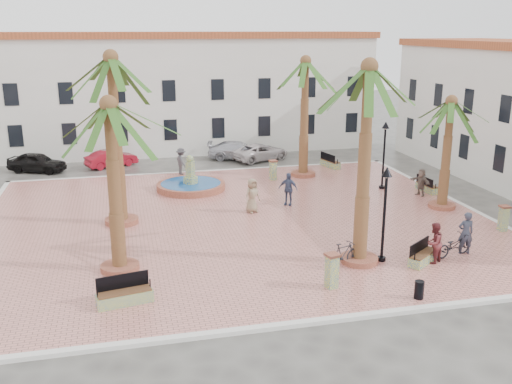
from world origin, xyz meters
TOP-DOWN VIEW (x-y plane):
  - ground at (0.00, 0.00)m, footprint 120.00×120.00m
  - plaza at (0.00, 0.00)m, footprint 26.00×22.00m
  - kerb_n at (0.00, 11.00)m, footprint 26.30×0.30m
  - kerb_s at (0.00, -11.00)m, footprint 26.30×0.30m
  - kerb_e at (13.00, 0.00)m, footprint 0.30×22.30m
  - building_north at (-0.00, 19.99)m, footprint 30.40×7.40m
  - fountain at (-1.61, 6.44)m, footprint 4.21×4.21m
  - palm_nw at (-5.86, 0.92)m, footprint 5.51×5.51m
  - palm_sw at (-6.01, -5.12)m, footprint 5.16×5.16m
  - palm_s at (3.94, -6.65)m, footprint 5.20×5.20m
  - palm_e at (11.51, -0.54)m, footprint 4.76×4.76m
  - palm_ne at (6.21, 8.10)m, footprint 5.37×5.37m
  - bench_s at (-5.86, -8.24)m, footprint 2.09×0.99m
  - bench_se at (6.54, -7.35)m, footprint 1.78×1.48m
  - bench_e at (12.38, 2.62)m, footprint 0.68×1.81m
  - bench_ne at (8.88, 10.03)m, footprint 0.98×1.99m
  - lamppost_s at (4.94, -6.72)m, footprint 0.45×0.45m
  - lamppost_e at (10.00, 3.87)m, footprint 0.46×0.46m
  - bollard_se at (1.90, -8.73)m, footprint 0.60×0.60m
  - bollard_n at (3.94, 7.47)m, footprint 0.55×0.55m
  - bollard_e at (12.40, -4.63)m, footprint 0.49×0.49m
  - litter_bin at (4.71, -10.34)m, footprint 0.35×0.35m
  - cyclist_a at (8.85, -6.82)m, footprint 0.76×0.56m
  - bicycle_a at (8.22, -6.98)m, footprint 1.98×1.11m
  - cyclist_b at (6.97, -7.42)m, footprint 1.09×1.04m
  - bicycle_b at (3.11, -6.89)m, footprint 1.81×1.03m
  - pedestrian_fountain_a at (1.05, 1.11)m, footprint 1.09×0.94m
  - pedestrian_fountain_b at (3.32, 1.95)m, footprint 1.16×0.97m
  - pedestrian_north at (-1.76, 10.40)m, footprint 0.97×1.31m
  - pedestrian_east at (11.56, 1.94)m, footprint 0.94×1.58m
  - car_black at (-11.53, 14.03)m, footprint 4.37×3.14m
  - car_red at (-6.43, 14.39)m, footprint 3.94×2.75m
  - car_silver at (3.12, 14.75)m, footprint 5.03×2.97m
  - car_white at (4.70, 14.01)m, footprint 4.98×3.71m

SIDE VIEW (x-z plane):
  - ground at x=0.00m, z-range 0.00..0.00m
  - plaza at x=0.00m, z-range 0.00..0.15m
  - kerb_n at x=0.00m, z-range 0.00..0.16m
  - kerb_s at x=0.00m, z-range 0.00..0.16m
  - kerb_e at x=13.00m, z-range 0.00..0.16m
  - bench_e at x=12.38m, z-range -0.05..0.88m
  - bench_se at x=6.54m, z-range -0.06..0.89m
  - bench_ne at x=8.88m, z-range -0.07..0.94m
  - fountain at x=-1.61m, z-range -0.64..1.53m
  - bench_s at x=-5.86m, z-range -0.08..0.98m
  - litter_bin at x=4.71m, z-range 0.15..0.84m
  - car_red at x=-6.43m, z-range 0.00..1.23m
  - car_white at x=4.70m, z-range 0.00..1.26m
  - bicycle_a at x=8.22m, z-range 0.15..1.13m
  - bicycle_b at x=3.11m, z-range 0.15..1.20m
  - car_silver at x=3.12m, z-range 0.00..1.37m
  - car_black at x=-11.53m, z-range 0.00..1.38m
  - bollard_e at x=12.40m, z-range 0.17..1.46m
  - bollard_n at x=3.94m, z-range 0.17..1.50m
  - bollard_se at x=1.90m, z-range 0.18..1.57m
  - pedestrian_east at x=11.56m, z-range 0.15..1.77m
  - cyclist_b at x=6.97m, z-range 0.15..1.93m
  - pedestrian_north at x=-1.76m, z-range 0.15..1.96m
  - pedestrian_fountain_b at x=3.32m, z-range 0.15..2.01m
  - pedestrian_fountain_a at x=1.05m, z-range 0.15..2.03m
  - cyclist_a at x=8.85m, z-range 0.15..2.07m
  - lamppost_s at x=4.94m, z-range 0.89..5.03m
  - lamppost_e at x=10.00m, z-range 0.90..5.10m
  - building_north at x=0.00m, z-range 0.02..9.52m
  - palm_e at x=11.51m, z-range 2.19..8.43m
  - palm_sw at x=-6.01m, z-range 2.56..9.75m
  - palm_ne at x=6.21m, z-range 2.89..10.86m
  - palm_s at x=3.94m, z-range 3.17..11.71m
  - palm_nw at x=-5.86m, z-range 3.18..11.86m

